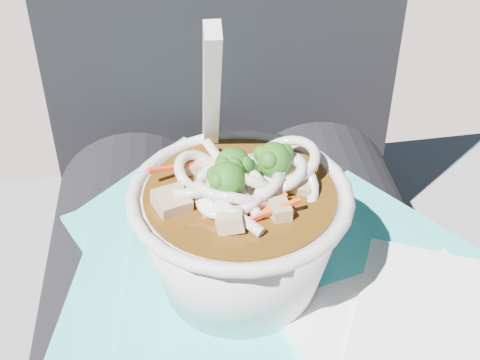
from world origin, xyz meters
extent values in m
cylinder|color=black|center=(0.09, 0.00, 0.57)|extent=(0.16, 0.48, 0.16)
cube|color=#32D3CE|center=(-0.03, -0.01, 0.65)|extent=(0.16, 0.15, 0.00)
cube|color=#32D3CE|center=(-0.03, 0.02, 0.65)|extent=(0.20, 0.21, 0.00)
cube|color=#32D3CE|center=(-0.04, 0.10, 0.65)|extent=(0.21, 0.21, 0.00)
cube|color=#32D3CE|center=(-0.08, 0.06, 0.65)|extent=(0.13, 0.15, 0.00)
cube|color=#32D3CE|center=(0.00, -0.02, 0.65)|extent=(0.19, 0.19, 0.00)
cube|color=#32D3CE|center=(-0.01, -0.01, 0.66)|extent=(0.17, 0.15, 0.00)
cube|color=#32D3CE|center=(-0.05, -0.01, 0.66)|extent=(0.19, 0.18, 0.00)
cube|color=#32D3CE|center=(0.09, 0.02, 0.66)|extent=(0.20, 0.20, 0.00)
cube|color=#32D3CE|center=(0.00, 0.00, 0.66)|extent=(0.20, 0.17, 0.00)
cube|color=white|center=(0.10, -0.08, 0.66)|extent=(0.18, 0.18, 0.00)
cube|color=white|center=(0.13, -0.05, 0.67)|extent=(0.16, 0.16, 0.00)
torus|color=silver|center=(-0.01, 0.00, 0.74)|extent=(0.15, 0.15, 0.01)
cylinder|color=#47290A|center=(-0.01, 0.00, 0.74)|extent=(0.13, 0.13, 0.01)
torus|color=silver|center=(-0.02, 0.00, 0.75)|extent=(0.05, 0.05, 0.02)
torus|color=silver|center=(0.02, 0.01, 0.75)|extent=(0.05, 0.05, 0.02)
torus|color=silver|center=(-0.03, 0.02, 0.75)|extent=(0.04, 0.05, 0.03)
torus|color=silver|center=(-0.04, 0.00, 0.75)|extent=(0.04, 0.04, 0.03)
torus|color=silver|center=(-0.01, -0.01, 0.74)|extent=(0.05, 0.06, 0.04)
torus|color=silver|center=(0.00, 0.00, 0.75)|extent=(0.04, 0.04, 0.04)
torus|color=silver|center=(0.02, 0.02, 0.75)|extent=(0.05, 0.05, 0.03)
torus|color=silver|center=(-0.01, -0.01, 0.75)|extent=(0.04, 0.05, 0.03)
torus|color=silver|center=(-0.02, 0.01, 0.74)|extent=(0.05, 0.05, 0.02)
torus|color=silver|center=(-0.01, 0.02, 0.75)|extent=(0.04, 0.04, 0.02)
torus|color=silver|center=(-0.02, -0.01, 0.75)|extent=(0.05, 0.04, 0.03)
torus|color=silver|center=(0.02, 0.00, 0.75)|extent=(0.07, 0.06, 0.04)
torus|color=silver|center=(-0.01, 0.00, 0.75)|extent=(0.07, 0.06, 0.04)
torus|color=silver|center=(-0.02, -0.01, 0.74)|extent=(0.04, 0.05, 0.04)
torus|color=silver|center=(-0.01, -0.01, 0.75)|extent=(0.04, 0.04, 0.02)
torus|color=silver|center=(0.00, 0.00, 0.75)|extent=(0.05, 0.05, 0.03)
torus|color=silver|center=(-0.01, 0.02, 0.74)|extent=(0.04, 0.04, 0.03)
cylinder|color=silver|center=(-0.01, -0.01, 0.75)|extent=(0.02, 0.04, 0.01)
cylinder|color=silver|center=(-0.02, 0.03, 0.75)|extent=(0.02, 0.03, 0.02)
cylinder|color=silver|center=(0.01, -0.01, 0.75)|extent=(0.02, 0.04, 0.02)
cylinder|color=silver|center=(-0.02, -0.01, 0.75)|extent=(0.01, 0.03, 0.02)
cylinder|color=silver|center=(-0.01, -0.03, 0.75)|extent=(0.03, 0.03, 0.01)
cylinder|color=olive|center=(0.01, 0.01, 0.75)|extent=(0.01, 0.01, 0.01)
sphere|color=#195313|center=(0.01, 0.01, 0.76)|extent=(0.02, 0.02, 0.02)
sphere|color=#195313|center=(0.01, 0.00, 0.77)|extent=(0.01, 0.01, 0.01)
sphere|color=#195313|center=(0.01, 0.01, 0.76)|extent=(0.01, 0.01, 0.01)
sphere|color=#195313|center=(0.02, 0.02, 0.76)|extent=(0.01, 0.01, 0.01)
sphere|color=#195313|center=(0.02, 0.01, 0.76)|extent=(0.01, 0.01, 0.01)
cylinder|color=olive|center=(-0.01, 0.01, 0.75)|extent=(0.01, 0.01, 0.01)
sphere|color=#195313|center=(-0.01, 0.01, 0.76)|extent=(0.02, 0.02, 0.02)
sphere|color=#195313|center=(-0.01, 0.00, 0.76)|extent=(0.01, 0.01, 0.01)
sphere|color=#195313|center=(-0.01, 0.00, 0.77)|extent=(0.01, 0.01, 0.01)
sphere|color=#195313|center=(-0.02, 0.00, 0.77)|extent=(0.01, 0.01, 0.01)
sphere|color=#195313|center=(-0.02, 0.00, 0.76)|extent=(0.01, 0.01, 0.01)
cylinder|color=olive|center=(-0.02, -0.01, 0.75)|extent=(0.01, 0.01, 0.01)
sphere|color=#195313|center=(-0.02, -0.01, 0.76)|extent=(0.02, 0.02, 0.02)
sphere|color=#195313|center=(-0.02, 0.00, 0.77)|extent=(0.01, 0.01, 0.01)
sphere|color=#195313|center=(-0.01, 0.00, 0.76)|extent=(0.01, 0.01, 0.01)
sphere|color=#195313|center=(-0.02, -0.01, 0.76)|extent=(0.01, 0.01, 0.01)
sphere|color=#195313|center=(-0.02, -0.01, 0.76)|extent=(0.01, 0.01, 0.01)
cube|color=#FF4915|center=(0.00, -0.01, 0.75)|extent=(0.04, 0.02, 0.01)
cube|color=#FF4915|center=(-0.01, 0.02, 0.75)|extent=(0.02, 0.05, 0.01)
cube|color=#FF4915|center=(0.00, -0.02, 0.75)|extent=(0.03, 0.02, 0.01)
cube|color=#FF4915|center=(0.01, -0.03, 0.75)|extent=(0.03, 0.01, 0.01)
cube|color=#FF4915|center=(-0.03, -0.01, 0.75)|extent=(0.02, 0.04, 0.02)
cube|color=#FF4915|center=(0.02, 0.01, 0.75)|extent=(0.03, 0.03, 0.01)
cube|color=#FF4915|center=(-0.05, 0.02, 0.75)|extent=(0.04, 0.02, 0.01)
cube|color=tan|center=(0.03, 0.00, 0.75)|extent=(0.02, 0.03, 0.02)
cube|color=tan|center=(0.01, 0.03, 0.74)|extent=(0.02, 0.02, 0.01)
cube|color=tan|center=(-0.04, 0.03, 0.74)|extent=(0.02, 0.01, 0.01)
cube|color=tan|center=(-0.05, -0.01, 0.75)|extent=(0.03, 0.03, 0.01)
cube|color=tan|center=(-0.02, -0.03, 0.75)|extent=(0.02, 0.02, 0.02)
cube|color=tan|center=(0.01, -0.03, 0.75)|extent=(0.01, 0.02, 0.01)
ellipsoid|color=white|center=(-0.02, -0.01, 0.75)|extent=(0.03, 0.04, 0.01)
cube|color=white|center=(-0.02, 0.03, 0.80)|extent=(0.01, 0.08, 0.12)
camera|label=1|loc=(-0.04, -0.34, 1.01)|focal=50.00mm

